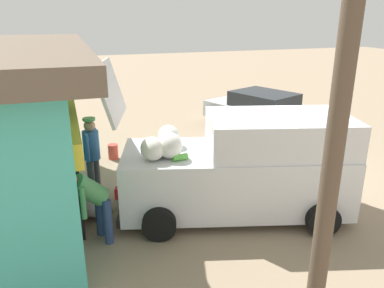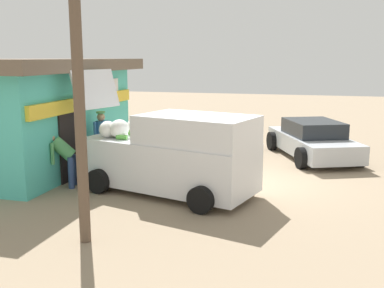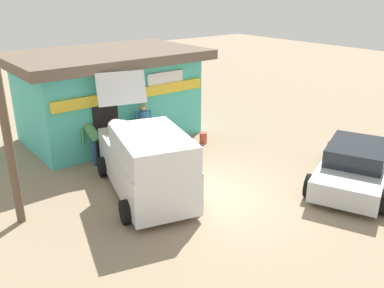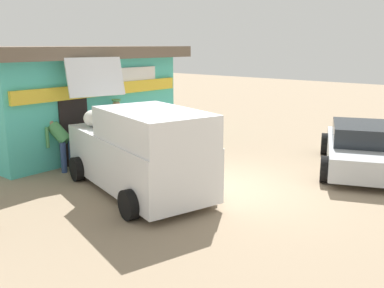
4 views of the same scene
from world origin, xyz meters
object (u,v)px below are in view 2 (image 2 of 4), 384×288
object	(u,v)px
customer_bending	(64,155)
delivery_van	(173,154)
paint_bucket	(149,151)
unloaded_banana_pile	(86,171)
storefront_bar	(32,112)
parked_sedan	(313,140)
vendor_standing	(102,137)

from	to	relation	value
customer_bending	delivery_van	bearing A→B (deg)	-86.45
customer_bending	paint_bucket	xyz separation A→B (m)	(3.96, -0.83, -0.65)
unloaded_banana_pile	paint_bucket	xyz separation A→B (m)	(2.99, -0.75, 0.01)
storefront_bar	parked_sedan	world-z (taller)	storefront_bar
delivery_van	parked_sedan	distance (m)	6.09
vendor_standing	customer_bending	size ratio (longest dim) A/B	1.27
delivery_van	parked_sedan	world-z (taller)	delivery_van
customer_bending	storefront_bar	bearing A→B (deg)	50.50
unloaded_banana_pile	paint_bucket	size ratio (longest dim) A/B	1.92
parked_sedan	customer_bending	distance (m)	8.13
customer_bending	paint_bucket	world-z (taller)	customer_bending
customer_bending	paint_bucket	size ratio (longest dim) A/B	3.40
parked_sedan	unloaded_banana_pile	distance (m)	7.48
delivery_van	unloaded_banana_pile	xyz separation A→B (m)	(0.79, 2.81, -0.79)
unloaded_banana_pile	vendor_standing	bearing A→B (deg)	-5.65
vendor_standing	paint_bucket	size ratio (longest dim) A/B	4.31
storefront_bar	parked_sedan	distance (m)	9.03
vendor_standing	unloaded_banana_pile	xyz separation A→B (m)	(-0.85, 0.08, -0.83)
storefront_bar	vendor_standing	distance (m)	2.30
delivery_van	paint_bucket	distance (m)	4.38
parked_sedan	paint_bucket	size ratio (longest dim) A/B	11.13
storefront_bar	unloaded_banana_pile	distance (m)	2.68
unloaded_banana_pile	paint_bucket	world-z (taller)	unloaded_banana_pile
parked_sedan	customer_bending	size ratio (longest dim) A/B	3.27
paint_bucket	customer_bending	bearing A→B (deg)	168.15
delivery_van	storefront_bar	bearing A→B (deg)	73.13
storefront_bar	customer_bending	distance (m)	2.76
parked_sedan	unloaded_banana_pile	size ratio (longest dim) A/B	5.81
paint_bucket	delivery_van	bearing A→B (deg)	-151.45
vendor_standing	parked_sedan	bearing A→B (deg)	-59.96
storefront_bar	customer_bending	xyz separation A→B (m)	(-1.67, -2.03, -0.85)
vendor_standing	storefront_bar	bearing A→B (deg)	94.04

